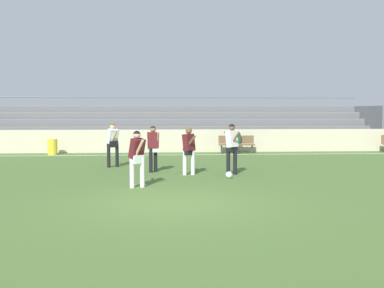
% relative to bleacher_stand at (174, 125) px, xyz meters
% --- Properties ---
extents(ground_plane, '(160.00, 160.00, 0.00)m').
position_rel_bleacher_stand_xyz_m(ground_plane, '(-0.61, -16.82, -1.31)').
color(ground_plane, '#4C6B30').
extents(field_line_sideline, '(44.00, 0.12, 0.01)m').
position_rel_bleacher_stand_xyz_m(field_line_sideline, '(-0.61, -4.69, -1.31)').
color(field_line_sideline, white).
rests_on(field_line_sideline, ground).
extents(sideline_wall, '(48.00, 0.16, 1.18)m').
position_rel_bleacher_stand_xyz_m(sideline_wall, '(-0.61, -3.20, -0.72)').
color(sideline_wall, beige).
rests_on(sideline_wall, ground).
extents(bleacher_stand, '(23.60, 4.33, 3.02)m').
position_rel_bleacher_stand_xyz_m(bleacher_stand, '(0.00, 0.00, 0.00)').
color(bleacher_stand, '#897051').
rests_on(bleacher_stand, ground).
extents(bench_far_right, '(1.80, 0.40, 0.90)m').
position_rel_bleacher_stand_xyz_m(bench_far_right, '(3.01, -4.13, -0.77)').
color(bench_far_right, brown).
rests_on(bench_far_right, ground).
extents(trash_bin, '(0.47, 0.47, 0.77)m').
position_rel_bleacher_stand_xyz_m(trash_bin, '(-6.12, -4.20, -0.93)').
color(trash_bin, yellow).
rests_on(trash_bin, ground).
extents(spectator_seated, '(0.36, 0.42, 1.21)m').
position_rel_bleacher_stand_xyz_m(spectator_seated, '(3.01, -4.25, -0.61)').
color(spectator_seated, '#2D2D38').
rests_on(spectator_seated, ground).
extents(player_white_overlapping, '(0.50, 0.68, 1.73)m').
position_rel_bleacher_stand_xyz_m(player_white_overlapping, '(1.54, -11.97, -0.28)').
color(player_white_overlapping, black).
rests_on(player_white_overlapping, ground).
extents(player_dark_wide_right, '(0.48, 0.71, 1.61)m').
position_rel_bleacher_stand_xyz_m(player_dark_wide_right, '(0.09, -11.91, -0.36)').
color(player_dark_wide_right, white).
rests_on(player_dark_wide_right, ground).
extents(player_white_wide_left, '(0.51, 0.75, 1.69)m').
position_rel_bleacher_stand_xyz_m(player_white_wide_left, '(-2.68, -9.49, -0.30)').
color(player_white_wide_left, black).
rests_on(player_white_wide_left, ground).
extents(player_dark_trailing_run, '(0.45, 0.45, 1.64)m').
position_rel_bleacher_stand_xyz_m(player_dark_trailing_run, '(-1.12, -11.07, -0.34)').
color(player_dark_trailing_run, black).
rests_on(player_dark_trailing_run, ground).
extents(player_dark_on_ball, '(0.52, 0.70, 1.61)m').
position_rel_bleacher_stand_xyz_m(player_dark_on_ball, '(-1.54, -14.40, -0.36)').
color(player_dark_on_ball, white).
rests_on(player_dark_on_ball, ground).
extents(soccer_ball, '(0.22, 0.22, 0.22)m').
position_rel_bleacher_stand_xyz_m(soccer_ball, '(1.32, -12.79, -1.20)').
color(soccer_ball, white).
rests_on(soccer_ball, ground).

